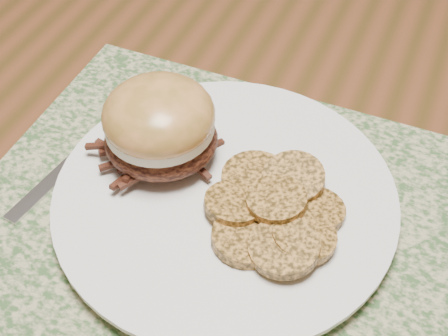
# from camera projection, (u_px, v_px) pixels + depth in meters

# --- Properties ---
(dining_table) EXTENTS (1.50, 0.90, 0.75)m
(dining_table) POSITION_uv_depth(u_px,v_px,m) (249.00, 149.00, 0.67)
(dining_table) COLOR brown
(dining_table) RESTS_ON ground
(placemat) EXTENTS (0.45, 0.33, 0.00)m
(placemat) POSITION_uv_depth(u_px,v_px,m) (247.00, 227.00, 0.50)
(placemat) COLOR #385A2E
(placemat) RESTS_ON dining_table
(dinner_plate) EXTENTS (0.26, 0.26, 0.02)m
(dinner_plate) POSITION_uv_depth(u_px,v_px,m) (225.00, 199.00, 0.50)
(dinner_plate) COLOR white
(dinner_plate) RESTS_ON placemat
(pork_sandwich) EXTENTS (0.11, 0.11, 0.07)m
(pork_sandwich) POSITION_uv_depth(u_px,v_px,m) (160.00, 126.00, 0.50)
(pork_sandwich) COLOR black
(pork_sandwich) RESTS_ON dinner_plate
(roasted_potatoes) EXTENTS (0.13, 0.14, 0.03)m
(roasted_potatoes) POSITION_uv_depth(u_px,v_px,m) (275.00, 210.00, 0.48)
(roasted_potatoes) COLOR #B87C36
(roasted_potatoes) RESTS_ON dinner_plate
(fork) EXTENTS (0.04, 0.16, 0.00)m
(fork) POSITION_uv_depth(u_px,v_px,m) (77.00, 158.00, 0.54)
(fork) COLOR silver
(fork) RESTS_ON placemat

